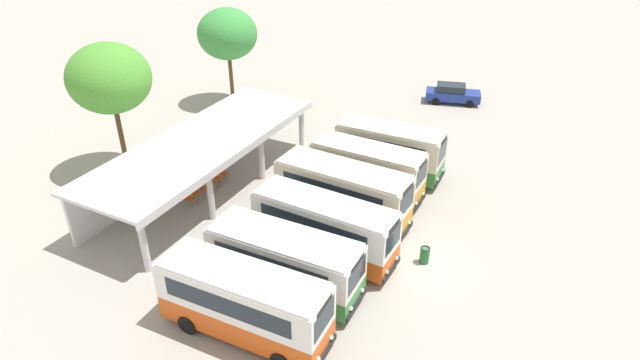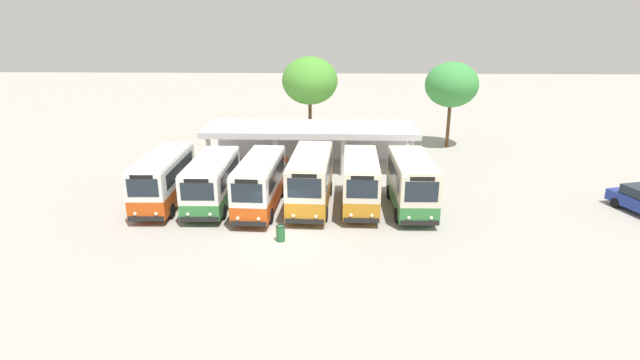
{
  "view_description": "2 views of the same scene",
  "coord_description": "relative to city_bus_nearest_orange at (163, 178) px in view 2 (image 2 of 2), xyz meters",
  "views": [
    {
      "loc": [
        -21.02,
        -5.19,
        17.03
      ],
      "look_at": [
        1.26,
        6.4,
        2.5
      ],
      "focal_mm": 29.66,
      "sensor_mm": 36.0,
      "label": 1
    },
    {
      "loc": [
        3.11,
        -24.0,
        11.36
      ],
      "look_at": [
        2.08,
        5.42,
        1.7
      ],
      "focal_mm": 27.1,
      "sensor_mm": 36.0,
      "label": 2
    }
  ],
  "objects": [
    {
      "name": "city_bus_nearest_orange",
      "position": [
        0.0,
        0.0,
        0.0
      ],
      "size": [
        2.49,
        7.5,
        3.29
      ],
      "color": "black",
      "rests_on": "ground"
    },
    {
      "name": "roadside_tree_east_of_canopy",
      "position": [
        21.65,
        16.21,
        4.03
      ],
      "size": [
        4.86,
        4.86,
        7.93
      ],
      "color": "brown",
      "rests_on": "ground"
    },
    {
      "name": "city_bus_second_in_row",
      "position": [
        3.16,
        -0.07,
        -0.1
      ],
      "size": [
        2.56,
        7.32,
        3.1
      ],
      "color": "black",
      "rests_on": "ground"
    },
    {
      "name": "waiting_chair_middle_seat",
      "position": [
        8.24,
        8.78,
        -1.3
      ],
      "size": [
        0.44,
        0.44,
        0.86
      ],
      "color": "slate",
      "rests_on": "ground"
    },
    {
      "name": "litter_bin_apron",
      "position": [
        8.12,
        -5.24,
        -1.36
      ],
      "size": [
        0.49,
        0.49,
        0.9
      ],
      "color": "#266633",
      "rests_on": "ground"
    },
    {
      "name": "ground_plane",
      "position": [
        7.98,
        -5.12,
        -1.82
      ],
      "size": [
        180.0,
        180.0,
        0.0
      ],
      "primitive_type": "plane",
      "color": "#A39E93"
    },
    {
      "name": "terminal_canopy",
      "position": [
        9.01,
        9.64,
        0.83
      ],
      "size": [
        16.89,
        5.67,
        3.4
      ],
      "color": "silver",
      "rests_on": "ground"
    },
    {
      "name": "waiting_chair_fifth_seat",
      "position": [
        9.62,
        8.74,
        -1.3
      ],
      "size": [
        0.44,
        0.44,
        0.86
      ],
      "color": "slate",
      "rests_on": "ground"
    },
    {
      "name": "waiting_chair_far_end_seat",
      "position": [
        10.3,
        8.83,
        -1.3
      ],
      "size": [
        0.44,
        0.44,
        0.86
      ],
      "color": "slate",
      "rests_on": "ground"
    },
    {
      "name": "waiting_chair_fourth_seat",
      "position": [
        8.93,
        8.74,
        -1.3
      ],
      "size": [
        0.44,
        0.44,
        0.86
      ],
      "color": "slate",
      "rests_on": "ground"
    },
    {
      "name": "roadside_tree_behind_canopy",
      "position": [
        8.6,
        15.51,
        4.41
      ],
      "size": [
        5.09,
        5.09,
        8.41
      ],
      "color": "brown",
      "rests_on": "ground"
    },
    {
      "name": "city_bus_far_end_green",
      "position": [
        15.81,
        -0.35,
        0.04
      ],
      "size": [
        2.49,
        6.88,
        3.37
      ],
      "color": "black",
      "rests_on": "ground"
    },
    {
      "name": "waiting_chair_second_from_end",
      "position": [
        7.56,
        8.86,
        -1.3
      ],
      "size": [
        0.44,
        0.44,
        0.86
      ],
      "color": "slate",
      "rests_on": "ground"
    },
    {
      "name": "city_bus_middle_cream",
      "position": [
        6.32,
        -0.49,
        -0.02
      ],
      "size": [
        2.5,
        7.56,
        3.26
      ],
      "color": "black",
      "rests_on": "ground"
    },
    {
      "name": "city_bus_fourth_amber",
      "position": [
        9.48,
        -0.0,
        0.09
      ],
      "size": [
        2.7,
        7.63,
        3.48
      ],
      "color": "black",
      "rests_on": "ground"
    },
    {
      "name": "city_bus_fifth_blue",
      "position": [
        12.65,
        -0.13,
        0.01
      ],
      "size": [
        2.4,
        6.84,
        3.32
      ],
      "color": "black",
      "rests_on": "ground"
    },
    {
      "name": "waiting_chair_end_by_column",
      "position": [
        6.87,
        8.74,
        -1.3
      ],
      "size": [
        0.44,
        0.44,
        0.86
      ],
      "color": "slate",
      "rests_on": "ground"
    }
  ]
}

